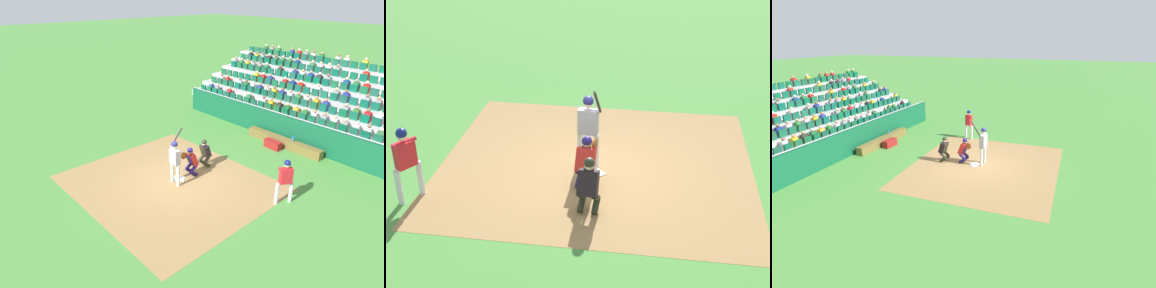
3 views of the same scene
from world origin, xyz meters
The scene contains 12 objects.
ground_plane centered at (0.00, 0.00, 0.00)m, with size 160.00×160.00×0.00m, color #458136.
infield_dirt_patch centered at (0.00, 0.50, 0.00)m, with size 7.65×6.74×0.01m, color olive.
home_plate_marker centered at (0.00, 0.00, 0.02)m, with size 0.44×0.44×0.02m, color white.
batter_at_plate centered at (-0.18, 0.34, 1.18)m, with size 0.61×0.71×2.22m.
catcher_crouching centered at (-0.06, -0.59, 0.72)m, with size 0.49×0.72×1.29m.
home_plate_umpire centered at (0.15, -1.56, 0.71)m, with size 0.49×0.49×1.31m.
dugout_wall centered at (0.00, -6.51, 0.70)m, with size 13.13×0.24×1.45m.
dugout_bench centered at (-0.86, -5.96, 0.22)m, with size 4.15×0.40×0.44m, color brown.
water_bottle_on_bench centered at (-1.38, -5.95, 0.58)m, with size 0.07×0.07×0.27m, color blue.
equipment_duffel_bag centered at (-0.66, -5.39, 0.20)m, with size 0.89×0.36×0.40m, color maroon.
on_deck_batter centered at (-3.80, -1.82, 1.07)m, with size 0.45×0.65×1.75m.
bleacher_stand centered at (0.00, -12.42, 1.00)m, with size 18.19×6.21×3.38m.
Camera 1 is at (-9.51, 7.45, 7.07)m, focal length 31.49 mm.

